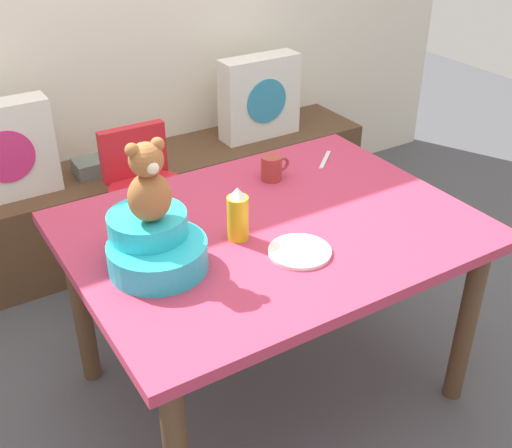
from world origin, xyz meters
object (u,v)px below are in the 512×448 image
Objects in this scene: coffee_mug at (272,168)px; pillow_floral_right at (260,97)px; infant_seat_teal at (154,245)px; ketchup_bottle at (238,215)px; dining_table at (271,248)px; dinner_plate_far at (300,252)px; pillow_floral_left at (3,151)px; teddy_bear at (148,184)px; book_stack at (95,166)px; highchair at (147,193)px; dinner_plate_near at (152,219)px.

pillow_floral_right is at bearing 60.47° from coffee_mug.
infant_seat_teal is 0.29m from ketchup_bottle.
dining_table is 0.22m from dinner_plate_far.
pillow_floral_right is at bearing 0.00° from pillow_floral_left.
pillow_floral_left is at bearing 98.24° from infant_seat_teal.
coffee_mug is at bearing -119.53° from pillow_floral_right.
ketchup_bottle is (0.29, 0.00, -0.19)m from teddy_bear.
infant_seat_teal is 1.65× the size of dinner_plate_far.
teddy_bear is at bearing 156.70° from dinner_plate_far.
infant_seat_teal is (-0.22, -1.28, 0.31)m from book_stack.
teddy_bear is at bearing -110.29° from highchair.
infant_seat_teal is 0.28m from dinner_plate_near.
pillow_floral_left reaches higher than coffee_mug.
pillow_floral_right is 1.74m from teddy_bear.
dinner_plate_far is (0.12, -0.18, -0.08)m from ketchup_bottle.
pillow_floral_right is at bearing -1.29° from book_stack.
dinner_plate_far is (-0.02, -0.20, 0.10)m from dining_table.
pillow_floral_right is 1.43m from dining_table.
pillow_floral_left is 1.38m from dining_table.
teddy_bear is (-0.22, -1.28, 0.52)m from book_stack.
dining_table is at bearing 83.73° from dinner_plate_far.
highchair is 0.94m from infant_seat_teal.
ketchup_bottle reaches higher than dinner_plate_far.
dinner_plate_near is at bearing -74.46° from pillow_floral_left.
highchair is at bearing -40.18° from pillow_floral_left.
teddy_bear reaches higher than dinner_plate_far.
dining_table is at bearing -80.63° from book_stack.
infant_seat_teal reaches higher than dinner_plate_near.
pillow_floral_left is at bearing 110.65° from ketchup_bottle.
teddy_bear is at bearing -110.65° from dinner_plate_near.
book_stack is 1.00× the size of dinner_plate_far.
teddy_bear is (-1.16, -1.26, 0.34)m from pillow_floral_right.
pillow_floral_left is 0.66m from highchair.
ketchup_bottle is 1.54× the size of coffee_mug.
book_stack is 1.49m from dinner_plate_far.
teddy_bear is 1.25× the size of dinner_plate_far.
dinner_plate_near is (-1.06, -1.00, 0.07)m from pillow_floral_right.
coffee_mug is (0.31, -0.54, 0.27)m from highchair.
dinner_plate_far is (0.59, -1.43, 0.07)m from pillow_floral_left.
dinner_plate_near and dinner_plate_far have the same top height.
dining_table is 0.46m from infant_seat_teal.
pillow_floral_left is 1.31m from teddy_bear.
coffee_mug reaches higher than dinner_plate_far.
ketchup_bottle is (-0.14, -0.02, 0.18)m from dining_table.
pillow_floral_left is at bearing 98.23° from teddy_bear.
teddy_bear reaches higher than highchair.
pillow_floral_right is at bearing 55.37° from ketchup_bottle.
dining_table is 0.37m from coffee_mug.
infant_seat_teal reaches higher than highchair.
teddy_bear is at bearing -132.63° from pillow_floral_right.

